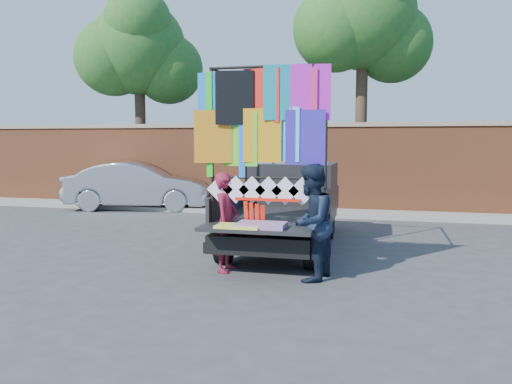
% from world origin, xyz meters
% --- Properties ---
extents(ground, '(90.00, 90.00, 0.00)m').
position_xyz_m(ground, '(0.00, 0.00, 0.00)').
color(ground, '#38383A').
rests_on(ground, ground).
extents(brick_wall, '(30.00, 0.45, 2.61)m').
position_xyz_m(brick_wall, '(0.00, 7.00, 1.33)').
color(brick_wall, '#974E2C').
rests_on(brick_wall, ground).
extents(curb, '(30.00, 1.20, 0.12)m').
position_xyz_m(curb, '(0.00, 6.30, 0.06)').
color(curb, gray).
rests_on(curb, ground).
extents(tree_left, '(4.20, 3.30, 7.05)m').
position_xyz_m(tree_left, '(-6.48, 8.12, 5.12)').
color(tree_left, '#38281C').
rests_on(tree_left, ground).
extents(tree_mid, '(4.20, 3.30, 7.73)m').
position_xyz_m(tree_mid, '(1.02, 8.12, 5.70)').
color(tree_mid, '#38281C').
rests_on(tree_mid, ground).
extents(pickup_truck, '(2.05, 5.15, 3.24)m').
position_xyz_m(pickup_truck, '(-0.19, 2.28, 0.82)').
color(pickup_truck, black).
rests_on(pickup_truck, ground).
extents(sedan, '(4.57, 2.41, 1.43)m').
position_xyz_m(sedan, '(-5.54, 6.10, 0.72)').
color(sedan, '#B9BAC1').
rests_on(sedan, ground).
extents(woman, '(0.40, 0.59, 1.60)m').
position_xyz_m(woman, '(-0.76, -0.20, 0.80)').
color(woman, maroon).
rests_on(woman, ground).
extents(man, '(0.83, 0.98, 1.76)m').
position_xyz_m(man, '(0.63, -0.38, 0.88)').
color(man, '#131E31').
rests_on(man, ground).
extents(streamer_bundle, '(1.04, 0.10, 0.71)m').
position_xyz_m(streamer_bundle, '(-0.18, -0.30, 0.99)').
color(streamer_bundle, red).
rests_on(streamer_bundle, ground).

